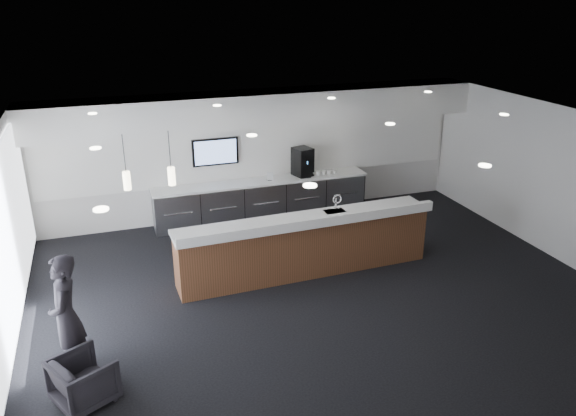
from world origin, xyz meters
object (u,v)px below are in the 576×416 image
object	(u,v)px
lounge_guest	(66,317)
coffee_machine	(303,162)
service_counter	(305,245)
armchair	(84,380)

from	to	relation	value
lounge_guest	coffee_machine	bearing A→B (deg)	134.85
coffee_machine	lounge_guest	xyz separation A→B (m)	(-5.16, -4.66, -0.38)
lounge_guest	service_counter	bearing A→B (deg)	115.75
service_counter	lounge_guest	bearing A→B (deg)	-158.80
coffee_machine	armchair	bearing A→B (deg)	-148.03
service_counter	coffee_machine	bearing A→B (deg)	69.01
service_counter	armchair	distance (m)	4.70
coffee_machine	lounge_guest	size ratio (longest dim) A/B	0.37
coffee_machine	armchair	world-z (taller)	coffee_machine
armchair	lounge_guest	size ratio (longest dim) A/B	0.40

